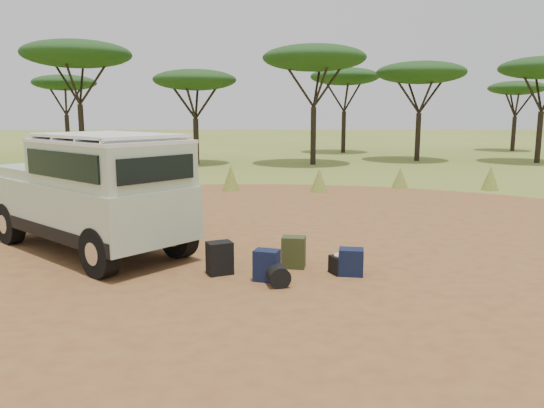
{
  "coord_description": "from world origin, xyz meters",
  "views": [
    {
      "loc": [
        0.48,
        -9.33,
        2.71
      ],
      "look_at": [
        0.99,
        0.41,
        1.0
      ],
      "focal_mm": 35.0,
      "sensor_mm": 36.0,
      "label": 1
    }
  ],
  "objects_px": {
    "walking_staff": "(125,218)",
    "backpack_black": "(220,258)",
    "backpack_navy": "(267,265)",
    "backpack_olive": "(294,252)",
    "safari_vehicle": "(92,195)",
    "duffel_navy": "(351,262)",
    "hard_case": "(344,264)"
  },
  "relations": [
    {
      "from": "walking_staff",
      "to": "backpack_black",
      "type": "xyz_separation_m",
      "value": [
        1.78,
        -1.08,
        -0.49
      ]
    },
    {
      "from": "backpack_navy",
      "to": "backpack_olive",
      "type": "xyz_separation_m",
      "value": [
        0.5,
        0.71,
        0.02
      ]
    },
    {
      "from": "safari_vehicle",
      "to": "duffel_navy",
      "type": "relative_size",
      "value": 10.23
    },
    {
      "from": "safari_vehicle",
      "to": "hard_case",
      "type": "bearing_deg",
      "value": 24.55
    },
    {
      "from": "safari_vehicle",
      "to": "walking_staff",
      "type": "bearing_deg",
      "value": 8.34
    },
    {
      "from": "safari_vehicle",
      "to": "duffel_navy",
      "type": "xyz_separation_m",
      "value": [
        4.7,
        -1.78,
        -0.89
      ]
    },
    {
      "from": "backpack_olive",
      "to": "duffel_navy",
      "type": "distance_m",
      "value": 1.04
    },
    {
      "from": "backpack_black",
      "to": "backpack_navy",
      "type": "distance_m",
      "value": 0.87
    },
    {
      "from": "safari_vehicle",
      "to": "backpack_navy",
      "type": "distance_m",
      "value": 3.94
    },
    {
      "from": "hard_case",
      "to": "duffel_navy",
      "type": "bearing_deg",
      "value": -68.03
    },
    {
      "from": "backpack_black",
      "to": "hard_case",
      "type": "distance_m",
      "value": 2.1
    },
    {
      "from": "walking_staff",
      "to": "backpack_olive",
      "type": "height_order",
      "value": "walking_staff"
    },
    {
      "from": "backpack_olive",
      "to": "duffel_navy",
      "type": "relative_size",
      "value": 1.23
    },
    {
      "from": "backpack_olive",
      "to": "hard_case",
      "type": "xyz_separation_m",
      "value": [
        0.82,
        -0.37,
        -0.13
      ]
    },
    {
      "from": "hard_case",
      "to": "safari_vehicle",
      "type": "bearing_deg",
      "value": 139.78
    },
    {
      "from": "safari_vehicle",
      "to": "backpack_navy",
      "type": "height_order",
      "value": "safari_vehicle"
    },
    {
      "from": "duffel_navy",
      "to": "walking_staff",
      "type": "bearing_deg",
      "value": 174.38
    },
    {
      "from": "backpack_olive",
      "to": "duffel_navy",
      "type": "bearing_deg",
      "value": -15.38
    },
    {
      "from": "backpack_navy",
      "to": "hard_case",
      "type": "distance_m",
      "value": 1.37
    },
    {
      "from": "backpack_black",
      "to": "safari_vehicle",
      "type": "bearing_deg",
      "value": 127.08
    },
    {
      "from": "backpack_navy",
      "to": "hard_case",
      "type": "height_order",
      "value": "backpack_navy"
    },
    {
      "from": "walking_staff",
      "to": "duffel_navy",
      "type": "xyz_separation_m",
      "value": [
        3.97,
        -1.24,
        -0.54
      ]
    },
    {
      "from": "safari_vehicle",
      "to": "walking_staff",
      "type": "relative_size",
      "value": 2.88
    },
    {
      "from": "walking_staff",
      "to": "backpack_olive",
      "type": "distance_m",
      "value": 3.19
    },
    {
      "from": "backpack_olive",
      "to": "duffel_navy",
      "type": "xyz_separation_m",
      "value": [
        0.92,
        -0.48,
        -0.05
      ]
    },
    {
      "from": "walking_staff",
      "to": "backpack_black",
      "type": "height_order",
      "value": "walking_staff"
    },
    {
      "from": "backpack_olive",
      "to": "walking_staff",
      "type": "bearing_deg",
      "value": 178.07
    },
    {
      "from": "safari_vehicle",
      "to": "duffel_navy",
      "type": "bearing_deg",
      "value": 23.77
    },
    {
      "from": "backpack_navy",
      "to": "safari_vehicle",
      "type": "bearing_deg",
      "value": 168.87
    },
    {
      "from": "backpack_olive",
      "to": "hard_case",
      "type": "height_order",
      "value": "backpack_olive"
    },
    {
      "from": "backpack_navy",
      "to": "backpack_black",
      "type": "bearing_deg",
      "value": 173.38
    },
    {
      "from": "walking_staff",
      "to": "backpack_olive",
      "type": "relative_size",
      "value": 2.9
    }
  ]
}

